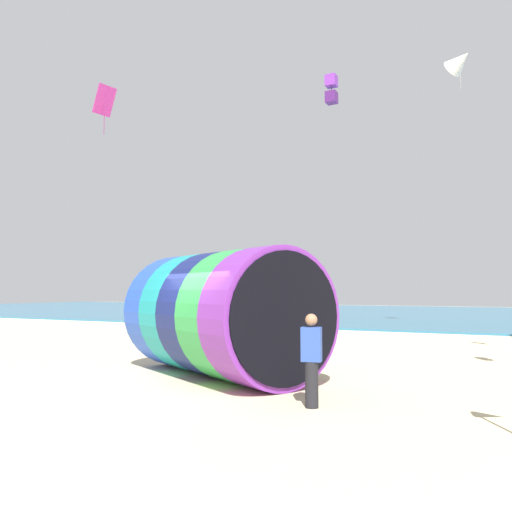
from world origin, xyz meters
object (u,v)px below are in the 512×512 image
Objects in this scene: kite_white_delta at (460,61)px; kite_purple_box at (331,89)px; kite_handler at (312,359)px; giant_inflatable_tube at (222,313)px; kite_magenta_diamond at (105,101)px.

kite_purple_box is at bearing -142.71° from kite_white_delta.
kite_purple_box is (-4.00, 14.50, 11.13)m from kite_handler.
giant_inflatable_tube is at bearing -106.01° from kite_white_delta.
giant_inflatable_tube is at bearing -33.69° from kite_magenta_diamond.
kite_magenta_diamond is (-10.52, 7.01, 9.64)m from giant_inflatable_tube.
kite_handler is at bearing -34.77° from giant_inflatable_tube.
kite_magenta_diamond is (-9.63, -5.32, -0.82)m from kite_purple_box.
kite_white_delta is at bearing 32.20° from kite_magenta_diamond.
kite_handler is at bearing -95.04° from kite_white_delta.
kite_white_delta is 1.52× the size of kite_purple_box.
kite_magenta_diamond reaches higher than giant_inflatable_tube.
kite_white_delta is 7.42m from kite_purple_box.
giant_inflatable_tube is 3.56× the size of kite_handler.
giant_inflatable_tube reaches higher than kite_handler.
giant_inflatable_tube is 4.03× the size of kite_purple_box.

